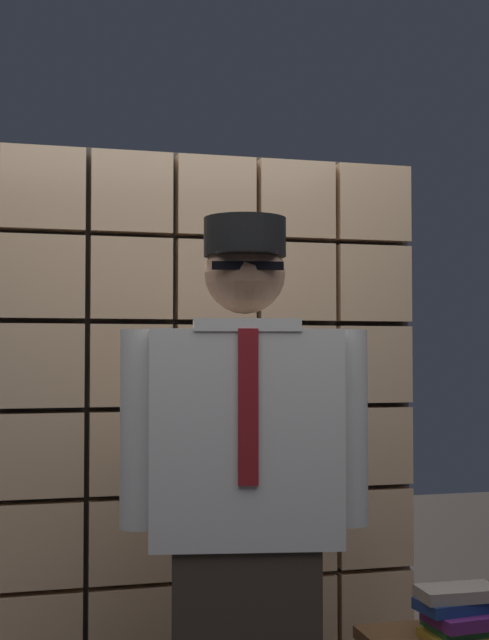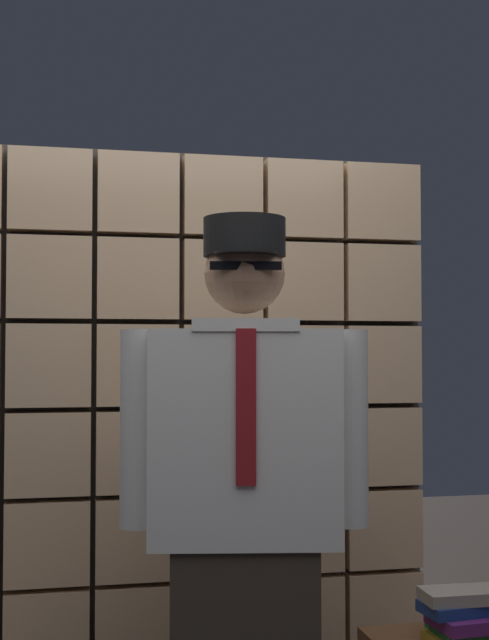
% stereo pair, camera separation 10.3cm
% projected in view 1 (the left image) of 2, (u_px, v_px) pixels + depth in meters
% --- Properties ---
extents(glass_block_wall, '(1.87, 0.10, 2.18)m').
position_uv_depth(glass_block_wall, '(173.00, 451.00, 3.07)').
color(glass_block_wall, '#E0B78C').
rests_on(glass_block_wall, ground).
extents(standing_person, '(0.73, 0.35, 1.81)m').
position_uv_depth(standing_person, '(245.00, 518.00, 2.46)').
color(standing_person, '#382D23').
rests_on(standing_person, ground).
extents(book_stack, '(0.26, 0.20, 0.16)m').
position_uv_depth(book_stack, '(460.00, 615.00, 2.65)').
color(book_stack, olive).
rests_on(book_stack, side_table).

